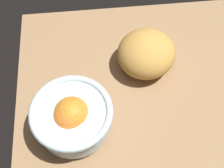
{
  "coord_description": "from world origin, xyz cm",
  "views": [
    {
      "loc": [
        18.0,
        37.33,
        66.71
      ],
      "look_at": [
        14.27,
        1.14,
        5.0
      ],
      "focal_mm": 46.71,
      "sensor_mm": 36.0,
      "label": 1
    }
  ],
  "objects": [
    {
      "name": "ground_plane",
      "position": [
        0.0,
        0.0,
        -1.5
      ],
      "size": [
        78.18,
        58.85,
        3.0
      ],
      "primitive_type": "cube",
      "color": "#936F4B"
    },
    {
      "name": "bread_loaf",
      "position": [
        4.38,
        -7.13,
        5.12
      ],
      "size": [
        21.35,
        21.25,
        10.23
      ],
      "primitive_type": "ellipsoid",
      "rotation": [
        0.0,
        0.0,
        3.77
      ],
      "color": "#C28E40",
      "rests_on": "ground"
    },
    {
      "name": "fruit_bowl",
      "position": [
        24.21,
        9.49,
        6.19
      ],
      "size": [
        18.65,
        18.65,
        11.3
      ],
      "color": "silver",
      "rests_on": "ground"
    }
  ]
}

